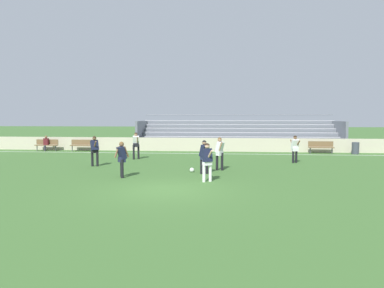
# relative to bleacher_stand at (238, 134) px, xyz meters

# --- Properties ---
(ground_plane) EXTENTS (160.00, 160.00, 0.00)m
(ground_plane) POSITION_rel_bleacher_stand_xyz_m (-3.17, -17.64, -1.25)
(ground_plane) COLOR #3D662D
(field_line_sideline) EXTENTS (44.00, 0.12, 0.01)m
(field_line_sideline) POSITION_rel_bleacher_stand_xyz_m (-3.17, -4.77, -1.24)
(field_line_sideline) COLOR white
(field_line_sideline) RESTS_ON ground
(sideline_wall) EXTENTS (48.00, 0.16, 1.06)m
(sideline_wall) POSITION_rel_bleacher_stand_xyz_m (-3.17, -3.00, -0.72)
(sideline_wall) COLOR beige
(sideline_wall) RESTS_ON ground
(bleacher_stand) EXTENTS (17.03, 4.15, 2.92)m
(bleacher_stand) POSITION_rel_bleacher_stand_xyz_m (0.00, 0.00, 0.00)
(bleacher_stand) COLOR #B2B2B7
(bleacher_stand) RESTS_ON ground
(bench_near_bin) EXTENTS (1.80, 0.40, 0.90)m
(bench_near_bin) POSITION_rel_bleacher_stand_xyz_m (-12.32, -3.80, -0.70)
(bench_near_bin) COLOR brown
(bench_near_bin) RESTS_ON ground
(bench_centre_sideline) EXTENTS (1.80, 0.40, 0.90)m
(bench_centre_sideline) POSITION_rel_bleacher_stand_xyz_m (5.99, -3.80, -0.70)
(bench_centre_sideline) COLOR brown
(bench_centre_sideline) RESTS_ON ground
(bench_far_right) EXTENTS (1.80, 0.40, 0.90)m
(bench_far_right) POSITION_rel_bleacher_stand_xyz_m (-15.25, -3.80, -0.70)
(bench_far_right) COLOR brown
(bench_far_right) RESTS_ON ground
(trash_bin) EXTENTS (0.51, 0.51, 0.86)m
(trash_bin) POSITION_rel_bleacher_stand_xyz_m (8.40, -3.92, -0.82)
(trash_bin) COLOR #3D424C
(trash_bin) RESTS_ON ground
(spectator_seated) EXTENTS (0.36, 0.42, 1.21)m
(spectator_seated) POSITION_rel_bleacher_stand_xyz_m (-15.25, -3.92, -0.55)
(spectator_seated) COLOR #2D2D38
(spectator_seated) RESTS_ON ground
(player_dark_trailing_run) EXTENTS (0.53, 0.63, 1.61)m
(player_dark_trailing_run) POSITION_rel_bleacher_stand_xyz_m (-2.02, -13.86, -0.29)
(player_dark_trailing_run) COLOR black
(player_dark_trailing_run) RESTS_ON ground
(player_white_deep_cover) EXTENTS (0.51, 0.59, 1.69)m
(player_white_deep_cover) POSITION_rel_bleacher_stand_xyz_m (-1.31, -12.68, -0.24)
(player_white_deep_cover) COLOR black
(player_white_deep_cover) RESTS_ON ground
(player_white_on_ball) EXTENTS (0.47, 0.73, 1.72)m
(player_white_on_ball) POSITION_rel_bleacher_stand_xyz_m (-6.73, -8.52, -0.22)
(player_white_on_ball) COLOR black
(player_white_on_ball) RESTS_ON ground
(player_dark_dropping_back) EXTENTS (0.53, 0.71, 1.67)m
(player_dark_dropping_back) POSITION_rel_bleacher_stand_xyz_m (-8.18, -11.88, -0.26)
(player_dark_dropping_back) COLOR black
(player_dark_dropping_back) RESTS_ON ground
(player_dark_pressing_high) EXTENTS (0.50, 0.74, 1.63)m
(player_dark_pressing_high) POSITION_rel_bleacher_stand_xyz_m (-1.77, -15.88, -0.28)
(player_dark_pressing_high) COLOR white
(player_dark_pressing_high) RESTS_ON ground
(player_dark_wide_left) EXTENTS (0.65, 0.53, 1.62)m
(player_dark_wide_left) POSITION_rel_bleacher_stand_xyz_m (-5.64, -15.20, -0.29)
(player_dark_wide_left) COLOR black
(player_dark_wide_left) RESTS_ON ground
(player_white_challenging) EXTENTS (0.50, 0.66, 1.62)m
(player_white_challenging) POSITION_rel_bleacher_stand_xyz_m (3.06, -9.37, -0.29)
(player_white_challenging) COLOR black
(player_white_challenging) RESTS_ON ground
(soccer_ball) EXTENTS (0.22, 0.22, 0.22)m
(soccer_ball) POSITION_rel_bleacher_stand_xyz_m (-2.65, -13.41, -1.14)
(soccer_ball) COLOR white
(soccer_ball) RESTS_ON ground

